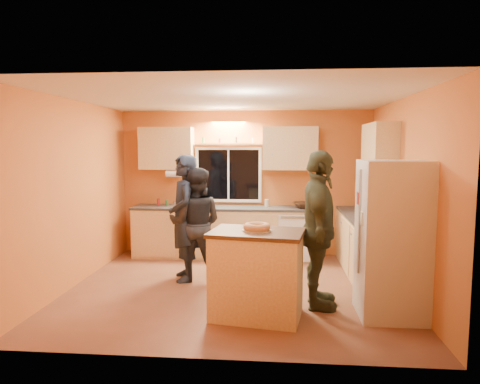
# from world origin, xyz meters

# --- Properties ---
(ground) EXTENTS (4.50, 4.50, 0.00)m
(ground) POSITION_xyz_m (0.00, 0.00, 0.00)
(ground) COLOR brown
(ground) RESTS_ON ground
(room_shell) EXTENTS (4.54, 4.04, 2.61)m
(room_shell) POSITION_xyz_m (0.12, 0.41, 1.62)
(room_shell) COLOR #C77233
(room_shell) RESTS_ON ground
(back_counter) EXTENTS (4.23, 0.62, 0.90)m
(back_counter) POSITION_xyz_m (0.01, 1.70, 0.45)
(back_counter) COLOR tan
(back_counter) RESTS_ON ground
(right_counter) EXTENTS (0.62, 1.84, 0.90)m
(right_counter) POSITION_xyz_m (1.95, 0.50, 0.45)
(right_counter) COLOR tan
(right_counter) RESTS_ON ground
(refrigerator) EXTENTS (0.72, 0.70, 1.80)m
(refrigerator) POSITION_xyz_m (1.89, -0.80, 0.90)
(refrigerator) COLOR silver
(refrigerator) RESTS_ON ground
(island) EXTENTS (1.13, 0.86, 1.00)m
(island) POSITION_xyz_m (0.35, -0.96, 0.51)
(island) COLOR tan
(island) RESTS_ON ground
(bundt_pastry) EXTENTS (0.31, 0.31, 0.09)m
(bundt_pastry) POSITION_xyz_m (0.35, -0.96, 1.05)
(bundt_pastry) COLOR tan
(bundt_pastry) RESTS_ON island
(person_left) EXTENTS (0.63, 0.77, 1.84)m
(person_left) POSITION_xyz_m (-0.77, 0.35, 0.92)
(person_left) COLOR black
(person_left) RESTS_ON ground
(person_center) EXTENTS (0.82, 0.64, 1.65)m
(person_center) POSITION_xyz_m (-0.61, 0.37, 0.83)
(person_center) COLOR black
(person_center) RESTS_ON ground
(person_right) EXTENTS (0.52, 1.14, 1.91)m
(person_right) POSITION_xyz_m (1.08, -0.60, 0.96)
(person_right) COLOR #313723
(person_right) RESTS_ON ground
(mixing_bowl) EXTENTS (0.48, 0.48, 0.09)m
(mixing_bowl) POSITION_xyz_m (1.06, 1.67, 0.95)
(mixing_bowl) COLOR #321B10
(mixing_bowl) RESTS_ON back_counter
(utensil_crock) EXTENTS (0.14, 0.14, 0.17)m
(utensil_crock) POSITION_xyz_m (-0.90, 1.75, 0.99)
(utensil_crock) COLOR beige
(utensil_crock) RESTS_ON back_counter
(potted_plant) EXTENTS (0.32, 0.30, 0.29)m
(potted_plant) POSITION_xyz_m (2.00, -0.29, 1.05)
(potted_plant) COLOR gray
(potted_plant) RESTS_ON right_counter
(red_box) EXTENTS (0.19, 0.16, 0.07)m
(red_box) POSITION_xyz_m (1.92, 0.73, 0.94)
(red_box) COLOR #B0221B
(red_box) RESTS_ON right_counter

